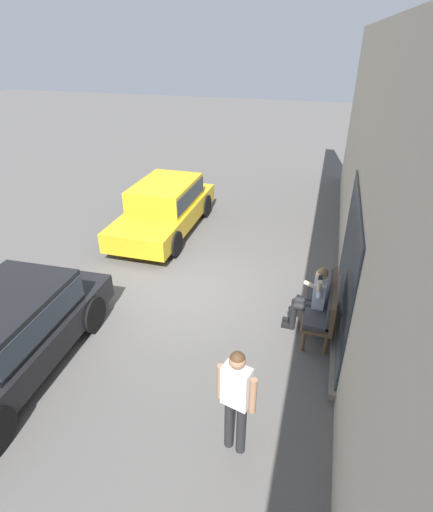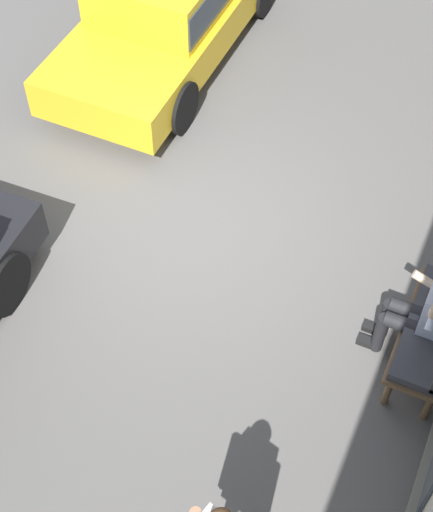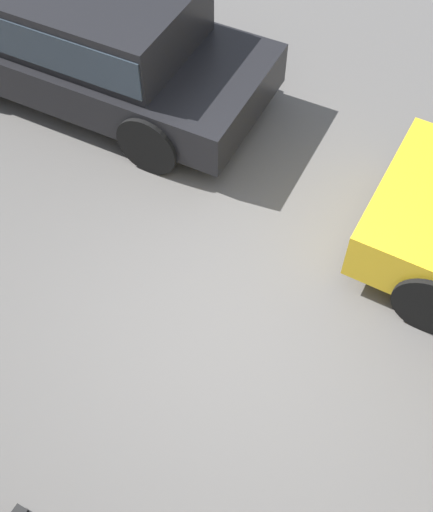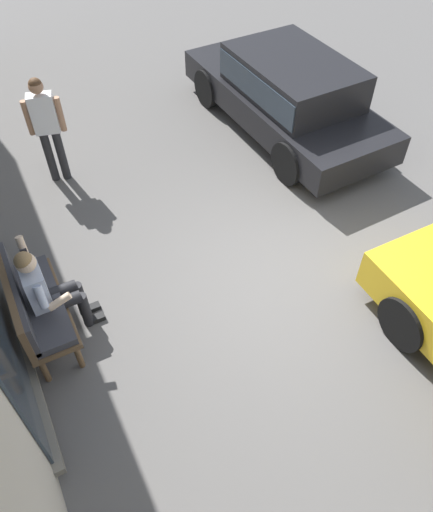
{
  "view_description": "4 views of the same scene",
  "coord_description": "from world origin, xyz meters",
  "px_view_note": "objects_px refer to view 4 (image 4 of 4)",
  "views": [
    {
      "loc": [
        6.98,
        2.6,
        5.02
      ],
      "look_at": [
        0.34,
        0.73,
        1.17
      ],
      "focal_mm": 28.0,
      "sensor_mm": 36.0,
      "label": 1
    },
    {
      "loc": [
        5.17,
        2.6,
        6.84
      ],
      "look_at": [
        0.88,
        0.66,
        0.82
      ],
      "focal_mm": 55.0,
      "sensor_mm": 36.0,
      "label": 2
    },
    {
      "loc": [
        -1.19,
        2.6,
        5.03
      ],
      "look_at": [
        0.14,
        0.18,
        1.25
      ],
      "focal_mm": 45.0,
      "sensor_mm": 36.0,
      "label": 3
    },
    {
      "loc": [
        -3.38,
        2.6,
        5.1
      ],
      "look_at": [
        0.02,
        0.84,
        0.96
      ],
      "focal_mm": 35.0,
      "sensor_mm": 36.0,
      "label": 4
    }
  ],
  "objects_px": {
    "person_on_phone": "(48,290)",
    "bench": "(30,303)",
    "parked_car_mid": "(288,91)",
    "pedestrian_standing": "(46,123)"
  },
  "relations": [
    {
      "from": "pedestrian_standing",
      "to": "parked_car_mid",
      "type": "bearing_deg",
      "value": -96.66
    },
    {
      "from": "bench",
      "to": "pedestrian_standing",
      "type": "xyz_separation_m",
      "value": [
        2.88,
        -1.02,
        0.42
      ]
    },
    {
      "from": "bench",
      "to": "pedestrian_standing",
      "type": "height_order",
      "value": "pedestrian_standing"
    },
    {
      "from": "bench",
      "to": "parked_car_mid",
      "type": "relative_size",
      "value": 0.33
    },
    {
      "from": "person_on_phone",
      "to": "pedestrian_standing",
      "type": "relative_size",
      "value": 0.8
    },
    {
      "from": "person_on_phone",
      "to": "parked_car_mid",
      "type": "relative_size",
      "value": 0.32
    },
    {
      "from": "bench",
      "to": "pedestrian_standing",
      "type": "distance_m",
      "value": 3.08
    },
    {
      "from": "person_on_phone",
      "to": "bench",
      "type": "bearing_deg",
      "value": 86.85
    },
    {
      "from": "bench",
      "to": "parked_car_mid",
      "type": "bearing_deg",
      "value": -64.2
    },
    {
      "from": "person_on_phone",
      "to": "pedestrian_standing",
      "type": "height_order",
      "value": "pedestrian_standing"
    }
  ]
}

